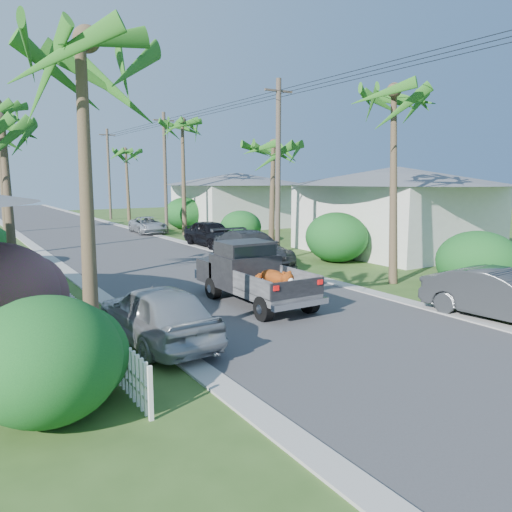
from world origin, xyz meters
TOP-DOWN VIEW (x-y plane):
  - ground at (0.00, 0.00)m, footprint 120.00×120.00m
  - road at (0.00, 25.00)m, footprint 8.00×100.00m
  - curb_left at (-4.30, 25.00)m, footprint 0.60×100.00m
  - curb_right at (4.30, 25.00)m, footprint 0.60×100.00m
  - pickup_truck at (-0.17, 6.30)m, footprint 1.98×5.12m
  - parked_car_rn at (5.00, 0.46)m, footprint 2.12×4.68m
  - parked_car_rm at (3.60, 12.28)m, footprint 2.68×5.79m
  - parked_car_rf at (5.00, 19.30)m, footprint 2.01×4.73m
  - parked_car_rd at (4.30, 28.57)m, footprint 2.29×4.51m
  - parked_car_ln at (-4.41, 3.85)m, footprint 2.06×4.64m
  - palm_l_a at (-6.20, 3.00)m, footprint 4.40×4.40m
  - palm_l_b at (-6.80, 12.00)m, footprint 4.40×4.40m
  - palm_r_a at (6.30, 6.00)m, footprint 4.40×4.40m
  - palm_r_b at (6.60, 15.00)m, footprint 4.40×4.40m
  - palm_r_c at (6.20, 26.00)m, footprint 4.40×4.40m
  - palm_r_d at (6.50, 40.00)m, footprint 4.40×4.40m
  - shrub_l_a at (-7.50, 1.00)m, footprint 2.60×2.86m
  - shrub_l_c at (-7.40, 10.00)m, footprint 2.40×2.64m
  - shrub_r_a at (7.60, 3.00)m, footprint 2.80×3.08m
  - shrub_r_b at (7.80, 11.00)m, footprint 3.00×3.30m
  - shrub_r_c at (7.50, 20.00)m, footprint 2.60×2.86m
  - shrub_r_d at (8.00, 30.00)m, footprint 3.20×3.52m
  - picket_fence at (-6.00, 5.50)m, footprint 0.10×11.00m
  - house_right_near at (13.00, 12.00)m, footprint 8.00×9.00m
  - house_right_far at (13.00, 30.00)m, footprint 9.00×8.00m
  - utility_pole_b at (5.60, 13.00)m, footprint 1.60×0.26m
  - utility_pole_c at (5.60, 28.00)m, footprint 1.60×0.26m
  - utility_pole_d at (5.60, 43.00)m, footprint 1.60×0.26m

SIDE VIEW (x-z plane):
  - ground at x=0.00m, z-range 0.00..0.00m
  - road at x=0.00m, z-range 0.00..0.02m
  - curb_left at x=-4.30m, z-range 0.00..0.06m
  - curb_right at x=4.30m, z-range 0.00..0.06m
  - picket_fence at x=-6.00m, z-range 0.00..1.00m
  - parked_car_rd at x=4.30m, z-range 0.00..1.22m
  - parked_car_rn at x=5.00m, z-range 0.00..1.49m
  - parked_car_ln at x=-4.41m, z-range 0.00..1.55m
  - parked_car_rf at x=5.00m, z-range 0.00..1.59m
  - parked_car_rm at x=3.60m, z-range 0.00..1.64m
  - shrub_l_c at x=-7.40m, z-range 0.00..2.00m
  - pickup_truck at x=-0.17m, z-range -0.02..2.04m
  - shrub_r_c at x=7.50m, z-range 0.00..2.10m
  - shrub_l_a at x=-7.50m, z-range 0.00..2.20m
  - shrub_r_a at x=7.60m, z-range 0.00..2.30m
  - shrub_r_b at x=7.80m, z-range 0.00..2.50m
  - shrub_r_d at x=8.00m, z-range 0.00..2.60m
  - house_right_far at x=13.00m, z-range -0.18..4.42m
  - house_right_near at x=13.00m, z-range -0.18..4.62m
  - utility_pole_b at x=5.60m, z-range 0.10..9.10m
  - utility_pole_c at x=5.60m, z-range 0.10..9.10m
  - utility_pole_d at x=5.60m, z-range 0.10..9.10m
  - palm_r_b at x=6.60m, z-range 2.35..9.55m
  - palm_l_b at x=-6.80m, z-range 2.44..9.85m
  - palm_r_d at x=6.50m, z-range 2.73..10.74m
  - palm_l_a at x=-6.20m, z-range 2.83..11.04m
  - palm_r_a at x=6.30m, z-range 3.07..11.78m
  - palm_r_c at x=6.20m, z-range 3.41..12.81m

